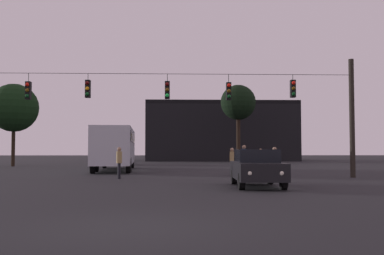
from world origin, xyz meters
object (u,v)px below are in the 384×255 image
(car_far_left, at_px, (122,157))
(pedestrian_crossing_center, at_px, (232,160))
(car_near_right, at_px, (257,167))
(pedestrian_trailing, at_px, (261,160))
(tree_behind_building, at_px, (238,103))
(pedestrian_crossing_left, at_px, (275,161))
(pedestrian_crossing_right, at_px, (119,161))
(pedestrian_far_side, at_px, (244,158))
(pedestrian_near_bus, at_px, (232,160))
(tree_left_silhouette, at_px, (14,108))
(city_bus, at_px, (115,145))

(car_far_left, bearing_deg, pedestrian_crossing_center, -66.42)
(car_near_right, height_order, pedestrian_crossing_center, pedestrian_crossing_center)
(pedestrian_trailing, bearing_deg, car_near_right, -101.81)
(car_near_right, bearing_deg, car_far_left, 108.02)
(car_near_right, relative_size, tree_behind_building, 0.49)
(pedestrian_crossing_left, bearing_deg, tree_behind_building, 86.13)
(car_far_left, distance_m, tree_behind_building, 14.95)
(car_near_right, height_order, pedestrian_crossing_right, pedestrian_crossing_right)
(car_near_right, distance_m, pedestrian_far_side, 8.26)
(car_near_right, bearing_deg, pedestrian_crossing_right, 140.30)
(pedestrian_trailing, bearing_deg, pedestrian_near_bus, 127.34)
(pedestrian_crossing_right, bearing_deg, car_near_right, -39.70)
(car_far_left, relative_size, pedestrian_crossing_left, 2.67)
(pedestrian_crossing_left, relative_size, pedestrian_crossing_center, 1.02)
(car_near_right, bearing_deg, pedestrian_trailing, 78.19)
(pedestrian_crossing_center, height_order, pedestrian_near_bus, pedestrian_crossing_center)
(car_near_right, xyz_separation_m, tree_left_silhouette, (-18.04, 22.90, 4.49))
(car_far_left, height_order, pedestrian_crossing_left, pedestrian_crossing_left)
(pedestrian_crossing_center, distance_m, tree_left_silhouette, 24.29)
(pedestrian_trailing, height_order, tree_behind_building, tree_behind_building)
(car_far_left, height_order, tree_behind_building, tree_behind_building)
(city_bus, xyz_separation_m, pedestrian_far_side, (8.45, -6.36, -0.85))
(city_bus, xyz_separation_m, pedestrian_crossing_left, (9.62, -9.32, -0.94))
(pedestrian_crossing_left, bearing_deg, pedestrian_crossing_right, -179.47)
(pedestrian_crossing_right, relative_size, tree_left_silhouette, 0.22)
(pedestrian_crossing_center, bearing_deg, tree_behind_building, 81.34)
(car_near_right, xyz_separation_m, pedestrian_crossing_center, (-0.13, 7.07, 0.11))
(pedestrian_crossing_right, xyz_separation_m, tree_left_silhouette, (-11.79, 17.71, 4.36))
(car_near_right, height_order, pedestrian_crossing_left, pedestrian_crossing_left)
(pedestrian_crossing_center, distance_m, pedestrian_near_bus, 2.72)
(pedestrian_crossing_center, xyz_separation_m, pedestrian_crossing_right, (-6.11, -1.88, 0.02))
(car_far_left, xyz_separation_m, tree_left_silhouette, (-9.41, -3.63, 4.49))
(tree_behind_building, bearing_deg, tree_left_silhouette, -156.35)
(pedestrian_far_side, bearing_deg, car_far_left, 117.06)
(car_far_left, bearing_deg, pedestrian_trailing, -61.17)
(pedestrian_crossing_right, distance_m, tree_behind_building, 29.60)
(city_bus, xyz_separation_m, pedestrian_crossing_center, (7.59, -7.51, -0.96))
(pedestrian_crossing_right, bearing_deg, pedestrian_crossing_left, 0.53)
(pedestrian_crossing_center, bearing_deg, pedestrian_far_side, 53.40)
(pedestrian_crossing_center, height_order, pedestrian_crossing_right, pedestrian_crossing_right)
(car_far_left, bearing_deg, city_bus, -85.69)
(pedestrian_crossing_center, xyz_separation_m, tree_behind_building, (3.86, 25.36, 5.89))
(pedestrian_trailing, xyz_separation_m, tree_behind_building, (2.09, 24.56, 5.92))
(pedestrian_crossing_right, height_order, tree_behind_building, tree_behind_building)
(city_bus, bearing_deg, tree_behind_building, 57.30)
(pedestrian_far_side, bearing_deg, car_near_right, -95.02)
(pedestrian_far_side, distance_m, tree_left_silhouette, 24.20)
(city_bus, distance_m, car_near_right, 16.54)
(pedestrian_crossing_center, relative_size, tree_behind_building, 0.18)
(tree_behind_building, bearing_deg, pedestrian_crossing_left, -93.87)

